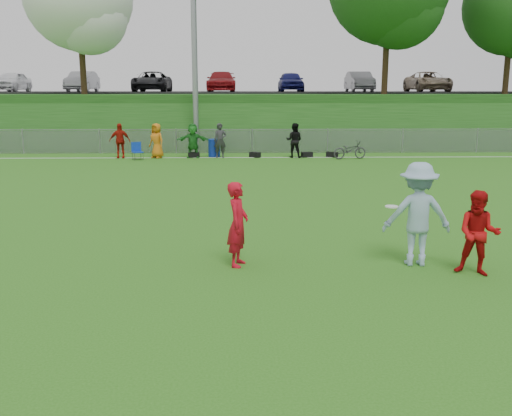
{
  "coord_description": "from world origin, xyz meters",
  "views": [
    {
      "loc": [
        -0.5,
        -10.14,
        3.41
      ],
      "look_at": [
        -0.25,
        0.5,
        1.15
      ],
      "focal_mm": 40.0,
      "sensor_mm": 36.0,
      "label": 1
    }
  ],
  "objects_px": {
    "player_red_center": "(479,233)",
    "recycling_bin": "(214,148)",
    "player_blue": "(417,214)",
    "frisbee": "(392,207)",
    "bicycle": "(350,150)",
    "player_red_left": "(238,224)"
  },
  "relations": [
    {
      "from": "bicycle",
      "to": "player_red_left",
      "type": "bearing_deg",
      "value": 148.22
    },
    {
      "from": "player_red_center",
      "to": "recycling_bin",
      "type": "xyz_separation_m",
      "value": [
        -5.74,
        18.6,
        -0.35
      ]
    },
    {
      "from": "recycling_bin",
      "to": "bicycle",
      "type": "relative_size",
      "value": 0.52
    },
    {
      "from": "recycling_bin",
      "to": "player_red_center",
      "type": "bearing_deg",
      "value": -72.84
    },
    {
      "from": "player_red_left",
      "to": "player_blue",
      "type": "bearing_deg",
      "value": -77.08
    },
    {
      "from": "player_red_left",
      "to": "player_blue",
      "type": "height_order",
      "value": "player_blue"
    },
    {
      "from": "frisbee",
      "to": "recycling_bin",
      "type": "height_order",
      "value": "frisbee"
    },
    {
      "from": "player_blue",
      "to": "recycling_bin",
      "type": "height_order",
      "value": "player_blue"
    },
    {
      "from": "recycling_bin",
      "to": "bicycle",
      "type": "height_order",
      "value": "bicycle"
    },
    {
      "from": "player_red_left",
      "to": "frisbee",
      "type": "distance_m",
      "value": 2.95
    },
    {
      "from": "recycling_bin",
      "to": "player_blue",
      "type": "bearing_deg",
      "value": -75.02
    },
    {
      "from": "player_blue",
      "to": "bicycle",
      "type": "xyz_separation_m",
      "value": [
        1.83,
        16.83,
        -0.57
      ]
    },
    {
      "from": "frisbee",
      "to": "recycling_bin",
      "type": "bearing_deg",
      "value": 103.22
    },
    {
      "from": "player_red_left",
      "to": "bicycle",
      "type": "relative_size",
      "value": 0.99
    },
    {
      "from": "player_red_left",
      "to": "recycling_bin",
      "type": "xyz_separation_m",
      "value": [
        -1.33,
        17.93,
        -0.39
      ]
    },
    {
      "from": "recycling_bin",
      "to": "bicycle",
      "type": "distance_m",
      "value": 6.72
    },
    {
      "from": "player_red_left",
      "to": "player_red_center",
      "type": "bearing_deg",
      "value": -85.5
    },
    {
      "from": "player_red_center",
      "to": "player_red_left",
      "type": "bearing_deg",
      "value": -162.56
    },
    {
      "from": "player_blue",
      "to": "frisbee",
      "type": "distance_m",
      "value": 0.6
    },
    {
      "from": "player_blue",
      "to": "frisbee",
      "type": "xyz_separation_m",
      "value": [
        -0.55,
        -0.15,
        0.18
      ]
    },
    {
      "from": "frisbee",
      "to": "recycling_bin",
      "type": "relative_size",
      "value": 0.29
    },
    {
      "from": "player_blue",
      "to": "recycling_bin",
      "type": "distance_m",
      "value": 18.59
    }
  ]
}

